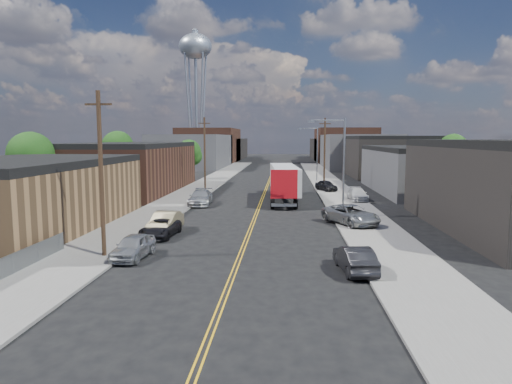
# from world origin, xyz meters

# --- Properties ---
(ground) EXTENTS (260.00, 260.00, 0.00)m
(ground) POSITION_xyz_m (0.00, 60.00, 0.00)
(ground) COLOR black
(ground) RESTS_ON ground
(centerline) EXTENTS (0.32, 120.00, 0.01)m
(centerline) POSITION_xyz_m (0.00, 45.00, 0.01)
(centerline) COLOR gold
(centerline) RESTS_ON ground
(sidewalk_left) EXTENTS (5.00, 140.00, 0.15)m
(sidewalk_left) POSITION_xyz_m (-9.50, 45.00, 0.07)
(sidewalk_left) COLOR slate
(sidewalk_left) RESTS_ON ground
(sidewalk_right) EXTENTS (5.00, 140.00, 0.15)m
(sidewalk_right) POSITION_xyz_m (9.50, 45.00, 0.07)
(sidewalk_right) COLOR slate
(sidewalk_right) RESTS_ON ground
(warehouse_tan) EXTENTS (12.00, 22.00, 5.60)m
(warehouse_tan) POSITION_xyz_m (-18.00, 18.00, 2.80)
(warehouse_tan) COLOR brown
(warehouse_tan) RESTS_ON ground
(warehouse_brown) EXTENTS (12.00, 26.00, 6.60)m
(warehouse_brown) POSITION_xyz_m (-18.00, 44.00, 3.30)
(warehouse_brown) COLOR #47271C
(warehouse_brown) RESTS_ON ground
(industrial_right_b) EXTENTS (14.00, 24.00, 6.10)m
(industrial_right_b) POSITION_xyz_m (22.00, 46.00, 3.05)
(industrial_right_b) COLOR #3E3E41
(industrial_right_b) RESTS_ON ground
(industrial_right_c) EXTENTS (14.00, 22.00, 7.60)m
(industrial_right_c) POSITION_xyz_m (22.00, 72.00, 3.80)
(industrial_right_c) COLOR black
(industrial_right_c) RESTS_ON ground
(skyline_left_a) EXTENTS (16.00, 30.00, 8.00)m
(skyline_left_a) POSITION_xyz_m (-20.00, 95.00, 4.00)
(skyline_left_a) COLOR #3E3E41
(skyline_left_a) RESTS_ON ground
(skyline_right_a) EXTENTS (16.00, 30.00, 8.00)m
(skyline_right_a) POSITION_xyz_m (20.00, 95.00, 4.00)
(skyline_right_a) COLOR #3E3E41
(skyline_right_a) RESTS_ON ground
(skyline_left_b) EXTENTS (16.00, 26.00, 10.00)m
(skyline_left_b) POSITION_xyz_m (-20.00, 120.00, 5.00)
(skyline_left_b) COLOR #47271C
(skyline_left_b) RESTS_ON ground
(skyline_right_b) EXTENTS (16.00, 26.00, 10.00)m
(skyline_right_b) POSITION_xyz_m (20.00, 120.00, 5.00)
(skyline_right_b) COLOR #47271C
(skyline_right_b) RESTS_ON ground
(skyline_left_c) EXTENTS (16.00, 40.00, 7.00)m
(skyline_left_c) POSITION_xyz_m (-20.00, 140.00, 3.50)
(skyline_left_c) COLOR black
(skyline_left_c) RESTS_ON ground
(skyline_right_c) EXTENTS (16.00, 40.00, 7.00)m
(skyline_right_c) POSITION_xyz_m (20.00, 140.00, 3.50)
(skyline_right_c) COLOR black
(skyline_right_c) RESTS_ON ground
(water_tower) EXTENTS (9.00, 9.00, 36.90)m
(water_tower) POSITION_xyz_m (-22.00, 110.00, 30.65)
(water_tower) COLOR gray
(water_tower) RESTS_ON ground
(streetlight_near) EXTENTS (3.39, 0.25, 9.00)m
(streetlight_near) POSITION_xyz_m (7.60, 25.00, 5.33)
(streetlight_near) COLOR gray
(streetlight_near) RESTS_ON ground
(streetlight_far) EXTENTS (3.39, 0.25, 9.00)m
(streetlight_far) POSITION_xyz_m (7.60, 60.00, 5.33)
(streetlight_far) COLOR gray
(streetlight_far) RESTS_ON ground
(utility_pole_left_near) EXTENTS (1.60, 0.26, 10.00)m
(utility_pole_left_near) POSITION_xyz_m (-8.20, 10.00, 5.14)
(utility_pole_left_near) COLOR black
(utility_pole_left_near) RESTS_ON ground
(utility_pole_left_far) EXTENTS (1.60, 0.26, 10.00)m
(utility_pole_left_far) POSITION_xyz_m (-8.20, 45.00, 5.14)
(utility_pole_left_far) COLOR black
(utility_pole_left_far) RESTS_ON ground
(utility_pole_right) EXTENTS (1.60, 0.26, 10.00)m
(utility_pole_right) POSITION_xyz_m (8.20, 48.00, 5.14)
(utility_pole_right) COLOR black
(utility_pole_right) RESTS_ON ground
(tree_left_near) EXTENTS (4.85, 4.76, 7.91)m
(tree_left_near) POSITION_xyz_m (-23.94, 30.00, 5.18)
(tree_left_near) COLOR black
(tree_left_near) RESTS_ON ground
(tree_left_mid) EXTENTS (5.10, 5.04, 8.37)m
(tree_left_mid) POSITION_xyz_m (-23.94, 55.00, 5.48)
(tree_left_mid) COLOR black
(tree_left_mid) RESTS_ON ground
(tree_left_far) EXTENTS (4.35, 4.20, 6.97)m
(tree_left_far) POSITION_xyz_m (-13.94, 62.00, 4.57)
(tree_left_far) COLOR black
(tree_left_far) RESTS_ON ground
(tree_right_far) EXTENTS (4.85, 4.76, 7.91)m
(tree_right_far) POSITION_xyz_m (30.06, 60.00, 5.18)
(tree_right_far) COLOR black
(tree_right_far) RESTS_ON ground
(semi_truck) EXTENTS (3.58, 15.85, 4.11)m
(semi_truck) POSITION_xyz_m (2.63, 36.57, 2.34)
(semi_truck) COLOR #BCBCBC
(semi_truck) RESTS_ON ground
(car_left_a) EXTENTS (1.98, 4.36, 1.45)m
(car_left_a) POSITION_xyz_m (-6.40, 10.00, 0.73)
(car_left_a) COLOR #A3A6A8
(car_left_a) RESTS_ON ground
(car_left_b) EXTENTS (1.89, 4.92, 1.60)m
(car_left_b) POSITION_xyz_m (-6.40, 17.41, 0.80)
(car_left_b) COLOR #7B7050
(car_left_b) RESTS_ON ground
(car_left_c) EXTENTS (2.39, 4.73, 1.28)m
(car_left_c) POSITION_xyz_m (-6.40, 16.00, 0.64)
(car_left_c) COLOR black
(car_left_c) RESTS_ON ground
(car_left_d) EXTENTS (2.48, 5.65, 1.62)m
(car_left_d) POSITION_xyz_m (-6.40, 32.10, 0.81)
(car_left_d) COLOR #A2A5A7
(car_left_d) RESTS_ON ground
(car_right_oncoming) EXTENTS (2.00, 4.53, 1.45)m
(car_right_oncoming) POSITION_xyz_m (6.55, 8.00, 0.72)
(car_right_oncoming) COLOR black
(car_right_oncoming) RESTS_ON ground
(car_right_lot_a) EXTENTS (4.96, 6.21, 1.57)m
(car_right_lot_a) POSITION_xyz_m (8.20, 21.31, 0.93)
(car_right_lot_a) COLOR gray
(car_right_lot_a) RESTS_ON sidewalk_right
(car_right_lot_b) EXTENTS (2.06, 4.75, 1.36)m
(car_right_lot_b) POSITION_xyz_m (11.00, 36.00, 0.83)
(car_right_lot_b) COLOR beige
(car_right_lot_b) RESTS_ON sidewalk_right
(car_right_lot_c) EXTENTS (3.16, 4.44, 1.40)m
(car_right_lot_c) POSITION_xyz_m (8.28, 45.46, 0.85)
(car_right_lot_c) COLOR black
(car_right_lot_c) RESTS_ON sidewalk_right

